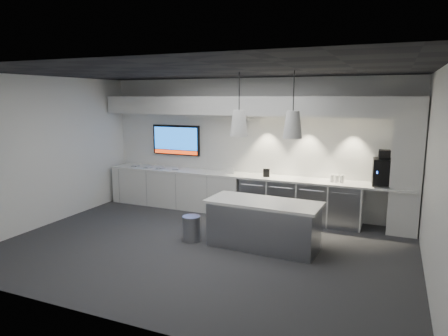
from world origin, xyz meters
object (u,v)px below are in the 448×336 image
at_px(wall_tv, 176,140).
at_px(coffee_machine, 383,171).
at_px(bin, 192,228).
at_px(island, 263,224).

relative_size(wall_tv, coffee_machine, 1.80).
bearing_deg(bin, wall_tv, 125.17).
distance_m(island, bin, 1.33).
xyz_separation_m(wall_tv, bin, (1.57, -2.23, -1.33)).
xyz_separation_m(bin, coffee_machine, (3.13, 1.98, 0.95)).
relative_size(wall_tv, island, 0.63).
xyz_separation_m(island, coffee_machine, (1.83, 1.77, 0.77)).
bearing_deg(wall_tv, island, -35.19).
bearing_deg(bin, island, 9.04).
bearing_deg(coffee_machine, bin, -152.52).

